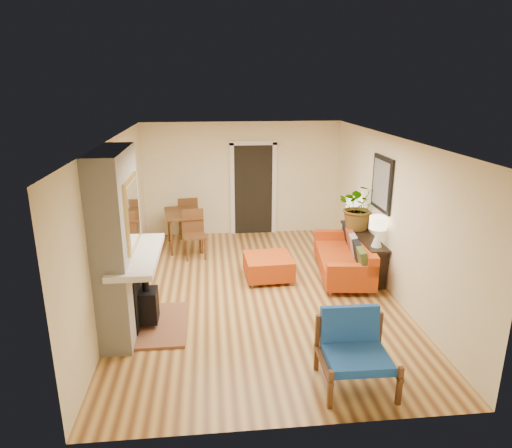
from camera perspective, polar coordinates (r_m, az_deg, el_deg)
The scene contains 10 objects.
room_shell at distance 10.05m, azimuth 2.00°, elevation 4.69°, with size 6.50×6.50×6.50m.
fireplace at distance 6.58m, azimuth -16.50°, elevation -2.86°, with size 1.09×1.68×2.60m.
sofa at distance 8.60m, azimuth 11.30°, elevation -4.10°, with size 1.07×2.06×0.78m.
ottoman at distance 8.31m, azimuth 1.55°, elevation -5.25°, with size 0.87×0.87×0.42m.
blue_chair at distance 5.67m, azimuth 12.15°, elevation -14.62°, with size 0.84×0.83×0.87m.
dining_table at distance 9.87m, azimuth -8.64°, elevation 0.65°, with size 0.93×1.84×0.97m.
console_table at distance 8.77m, azimuth 13.23°, elevation -2.17°, with size 0.34×1.85×0.72m.
lamp_near at distance 8.02m, azimuth 14.99°, elevation -0.47°, with size 0.30×0.30×0.54m.
lamp_far at distance 9.24m, azimuth 12.10°, elevation 2.06°, with size 0.30×0.30×0.54m.
houseplant at distance 8.87m, azimuth 12.80°, elevation 2.17°, with size 0.82×0.71×0.91m, color #1E5919.
Camera 1 is at (-0.76, -7.08, 3.42)m, focal length 32.00 mm.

